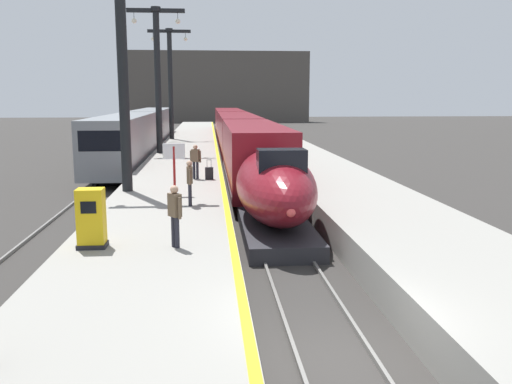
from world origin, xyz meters
The scene contains 20 objects.
ground_plane centered at (0.00, 0.00, 0.00)m, with size 260.00×260.00×0.00m, color #33302D.
platform_left centered at (-4.05, 24.75, 0.53)m, with size 4.80×110.00×1.05m, color gray.
platform_right centered at (4.05, 24.75, 0.53)m, with size 4.80×110.00×1.05m, color gray.
platform_left_safety_stripe centered at (-1.77, 24.75, 1.05)m, with size 0.20×107.80×0.01m, color yellow.
rail_main_left centered at (-0.75, 27.50, 0.06)m, with size 0.08×110.00×0.12m, color slate.
rail_main_right centered at (0.75, 27.50, 0.06)m, with size 0.08×110.00×0.12m, color slate.
rail_secondary_left centered at (-8.85, 27.50, 0.06)m, with size 0.08×110.00×0.12m, color slate.
rail_secondary_right centered at (-7.35, 27.50, 0.06)m, with size 0.08×110.00×0.12m, color slate.
highspeed_train_main centered at (0.00, 34.20, 1.95)m, with size 2.92×57.89×3.60m.
regional_train_adjacent centered at (-8.10, 37.97, 2.13)m, with size 2.85×36.60×3.80m.
station_column_mid centered at (-5.90, 14.01, 6.84)m, with size 4.00×0.68×9.69m.
station_column_far centered at (-5.90, 30.23, 7.07)m, with size 4.00×0.68×10.13m.
station_column_distant centered at (-5.90, 43.60, 7.15)m, with size 4.00×0.68×10.27m.
passenger_near_edge centered at (-3.04, 17.28, 2.04)m, with size 0.55×0.33×1.69m.
passenger_mid_platform centered at (-3.32, 4.79, 2.04)m, with size 0.40×0.48×1.69m.
passenger_far_waiting centered at (-3.11, 10.51, 2.04)m, with size 0.24×0.57×1.69m.
rolling_suitcase centered at (-2.38, 17.02, 1.35)m, with size 0.40×0.22×0.98m.
ticket_machine_yellow centered at (-5.55, 4.98, 1.79)m, with size 0.76×0.62×1.60m.
departure_info_board centered at (-3.82, 12.91, 2.56)m, with size 0.90×0.10×2.12m.
terminus_back_wall centered at (0.00, 102.00, 7.00)m, with size 36.00×2.00×14.00m, color #4C4742.
Camera 1 is at (-2.40, -9.63, 5.05)m, focal length 38.44 mm.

